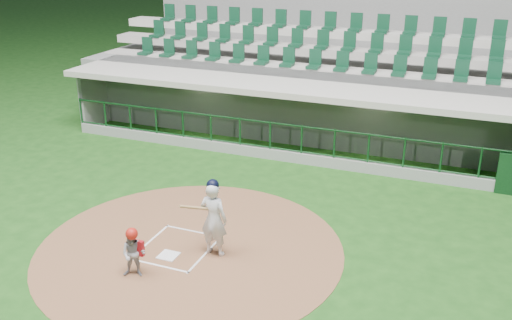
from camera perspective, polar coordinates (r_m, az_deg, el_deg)
The scene contains 8 objects.
ground at distance 13.94m, azimuth -7.30°, elevation -8.15°, with size 120.00×120.00×0.00m, color #174313.
dirt_circle at distance 13.66m, azimuth -6.59°, elevation -8.76°, with size 7.20×7.20×0.01m, color brown.
home_plate at distance 13.41m, azimuth -8.75°, elevation -9.42°, with size 0.43×0.43×0.02m, color white.
batter_box_chalk at distance 13.71m, azimuth -7.91°, elevation -8.66°, with size 1.55×1.80×0.01m.
dugout_structure at distance 20.16m, azimuth 3.44°, elevation 4.45°, with size 16.40×3.70×3.00m.
seating_deck at distance 22.91m, azimuth 5.83°, elevation 7.65°, with size 17.00×6.72×5.15m.
batter at distance 12.94m, azimuth -4.27°, elevation -5.76°, with size 0.88×0.87×1.87m.
catcher at distance 12.56m, azimuth -12.15°, elevation -9.01°, with size 0.62×0.55×1.15m.
Camera 1 is at (6.10, -10.50, 6.85)m, focal length 40.00 mm.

